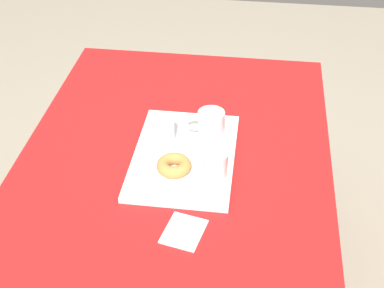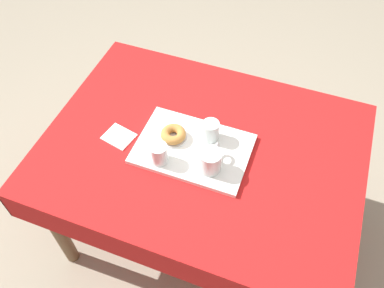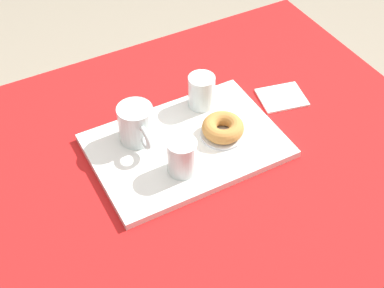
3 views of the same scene
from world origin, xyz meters
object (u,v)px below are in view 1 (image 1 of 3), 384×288
at_px(water_glass_near, 215,167).
at_px(donut_plate_left, 174,171).
at_px(tea_mug_left, 210,126).
at_px(serving_tray, 184,156).
at_px(paper_napkin, 184,231).
at_px(dining_table, 176,174).
at_px(water_glass_far, 164,133).
at_px(sugar_donut_left, 174,165).

height_order(water_glass_near, donut_plate_left, water_glass_near).
bearing_deg(tea_mug_left, serving_tray, -35.97).
bearing_deg(tea_mug_left, paper_napkin, -3.69).
height_order(dining_table, serving_tray, serving_tray).
relative_size(water_glass_far, donut_plate_left, 0.81).
bearing_deg(serving_tray, sugar_donut_left, -10.78).
bearing_deg(tea_mug_left, donut_plate_left, -25.00).
height_order(donut_plate_left, sugar_donut_left, sugar_donut_left).
bearing_deg(water_glass_near, serving_tray, -133.45).
bearing_deg(tea_mug_left, dining_table, -56.50).
xyz_separation_m(dining_table, water_glass_near, (0.13, 0.14, 0.16)).
relative_size(serving_tray, paper_napkin, 3.81).
distance_m(dining_table, tea_mug_left, 0.20).
bearing_deg(dining_table, donut_plate_left, 6.69).
distance_m(water_glass_near, sugar_donut_left, 0.13).
bearing_deg(dining_table, water_glass_near, 46.61).
relative_size(water_glass_near, sugar_donut_left, 0.86).
xyz_separation_m(water_glass_near, donut_plate_left, (-0.01, -0.13, -0.04)).
height_order(water_glass_far, sugar_donut_left, water_glass_far).
height_order(tea_mug_left, donut_plate_left, tea_mug_left).
height_order(water_glass_near, water_glass_far, same).
distance_m(tea_mug_left, paper_napkin, 0.42).
xyz_separation_m(sugar_donut_left, paper_napkin, (0.23, 0.06, -0.04)).
bearing_deg(donut_plate_left, sugar_donut_left, 0.00).
bearing_deg(water_glass_far, donut_plate_left, 21.41).
bearing_deg(serving_tray, tea_mug_left, 144.03).
bearing_deg(donut_plate_left, tea_mug_left, 155.00).
distance_m(dining_table, sugar_donut_left, 0.19).
height_order(dining_table, water_glass_far, water_glass_far).
relative_size(dining_table, donut_plate_left, 11.94).
bearing_deg(water_glass_near, tea_mug_left, -169.84).
bearing_deg(dining_table, serving_tray, 46.82).
xyz_separation_m(water_glass_near, sugar_donut_left, (-0.01, -0.13, -0.02)).
distance_m(dining_table, water_glass_near, 0.25).
height_order(dining_table, water_glass_near, water_glass_near).
bearing_deg(tea_mug_left, water_glass_near, 10.16).
distance_m(donut_plate_left, paper_napkin, 0.24).
bearing_deg(water_glass_far, sugar_donut_left, 21.41).
bearing_deg(dining_table, water_glass_far, -115.13).
distance_m(tea_mug_left, sugar_donut_left, 0.21).
bearing_deg(water_glass_near, donut_plate_left, -94.19).
distance_m(dining_table, donut_plate_left, 0.17).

